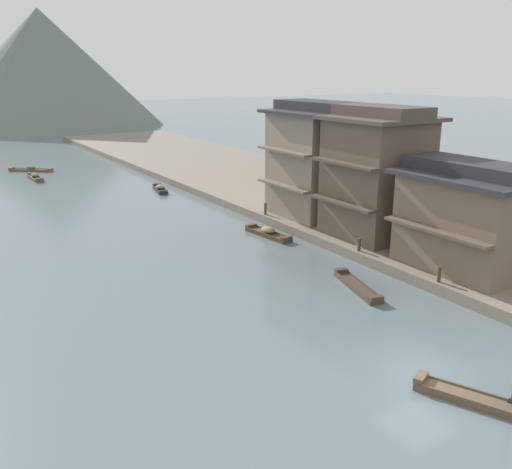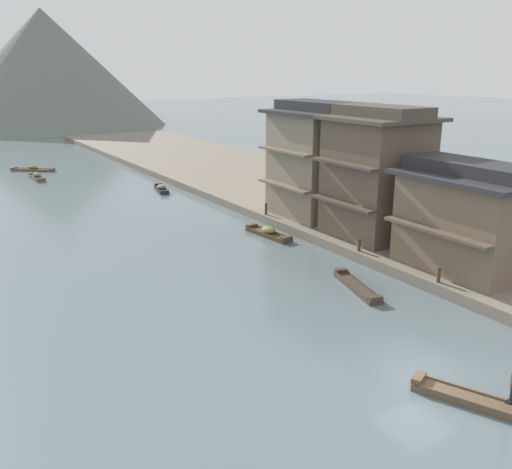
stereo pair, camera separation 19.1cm
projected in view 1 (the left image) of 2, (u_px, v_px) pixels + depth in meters
The scene contains 15 objects.
ground_plane at pixel (419, 372), 21.88m from camera, with size 400.00×400.00×0.00m, color slate.
riverbank_right at pixel (294, 189), 54.12m from camera, with size 18.00×110.00×0.65m, color slate.
boat_foreground_poled at pixel (474, 399), 19.80m from camera, with size 2.53×4.26×0.49m.
boat_moored_nearest at pixel (35, 177), 60.25m from camera, with size 1.06×4.15×0.71m.
boat_moored_second at pixel (31, 169), 65.14m from camera, with size 4.63×4.00×0.67m.
boat_moored_third at pixel (160, 189), 54.51m from camera, with size 1.68×3.96×0.65m.
boat_moored_far at pixel (268, 233), 39.68m from camera, with size 1.39×4.46×0.71m.
boat_midriver_drifting at pixel (357, 287), 30.11m from camera, with size 2.02×4.58×0.44m.
house_waterfront_nearest at pixel (469, 217), 30.82m from camera, with size 6.05×7.77×6.14m.
house_waterfront_second at pixel (376, 173), 36.69m from camera, with size 6.44×6.60×8.74m.
house_waterfront_tall at pixel (314, 160), 42.04m from camera, with size 6.37×6.86×8.74m.
mooring_post_dock_near at pixel (439, 274), 29.32m from camera, with size 0.20×0.20×0.86m, color #473828.
mooring_post_dock_mid at pixel (359, 245), 34.37m from camera, with size 0.20×0.20×0.82m, color #473828.
mooring_post_dock_far at pixel (265, 209), 43.03m from camera, with size 0.20×0.20×0.92m, color #473828.
hill_far_west at pixel (43, 68), 114.06m from camera, with size 48.50×48.50×23.77m, color slate.
Camera 1 is at (-15.91, -12.82, 11.59)m, focal length 38.36 mm.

